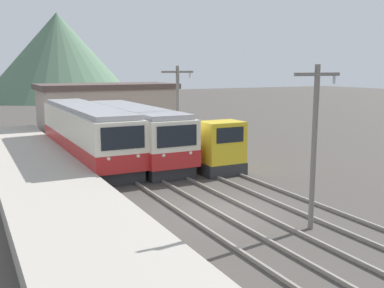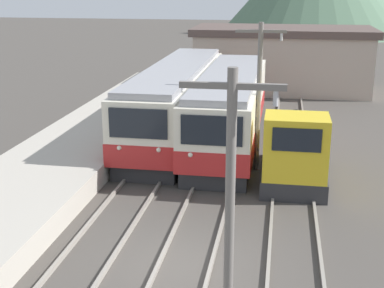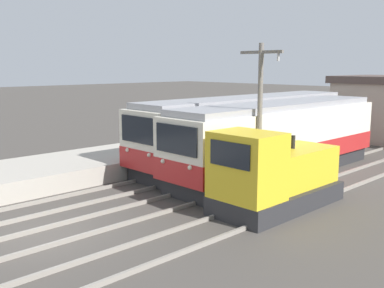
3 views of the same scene
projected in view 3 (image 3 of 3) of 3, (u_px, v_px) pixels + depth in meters
The scene contains 8 objects.
ground_plane at pixel (43, 237), 13.78m from camera, with size 200.00×200.00×0.00m, color #47423D.
track_left at pixel (9, 215), 15.62m from camera, with size 1.54×60.00×0.14m.
track_center at pixel (46, 236), 13.63m from camera, with size 1.54×60.00×0.14m.
track_right at pixel (100, 268), 11.49m from camera, with size 1.54×60.00×0.14m.
commuter_train_left at pixel (249, 132), 24.26m from camera, with size 2.84×15.02×3.56m.
commuter_train_center at pixel (279, 141), 21.50m from camera, with size 2.84×13.37×3.48m.
shunting_locomotive at pixel (273, 177), 16.32m from camera, with size 2.40×5.47×3.00m.
catenary_mast_mid at pixel (260, 113), 17.72m from camera, with size 2.00×0.20×6.06m.
Camera 3 is at (12.61, -5.75, 5.19)m, focal length 42.00 mm.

